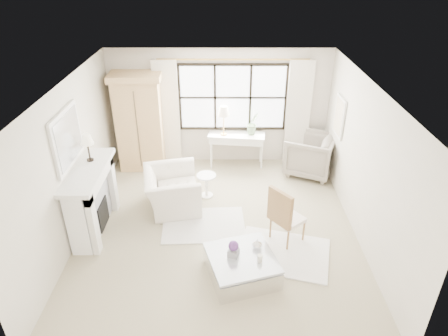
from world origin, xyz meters
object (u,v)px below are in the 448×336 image
Objects in this scene: club_armchair at (172,190)px; coffee_table at (242,266)px; console_table at (236,150)px; armoire at (140,121)px.

club_armchair is 0.95× the size of coffee_table.
console_table reaches higher than coffee_table.
club_armchair is at bearing -120.31° from console_table.
console_table is 3.69m from coffee_table.
armoire is 2.32m from console_table.
coffee_table is at bearing -61.00° from armoire.
console_table is 1.08× the size of coffee_table.
armoire is 4.35m from coffee_table.
club_armchair is at bearing -64.78° from armoire.
armoire is 1.80× the size of coffee_table.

